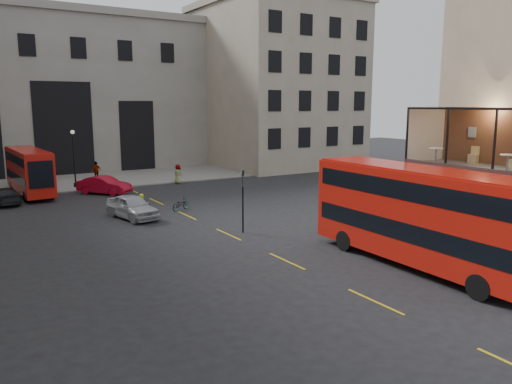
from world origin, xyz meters
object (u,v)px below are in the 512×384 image
bus_near (420,212)px  pedestrian_d (178,174)px  bus_far (29,169)px  cafe_table_far (436,153)px  pedestrian_b (54,173)px  cafe_chair_d (473,158)px  car_a (132,207)px  car_b (104,185)px  street_lamp_b (74,162)px  cafe_table_mid (507,160)px  pedestrian_c (96,171)px  traffic_light_near (243,193)px  bicycle (181,204)px  car_c (4,196)px  cyclist (143,205)px

bus_near → pedestrian_d: 29.53m
bus_far → cafe_table_far: cafe_table_far is taller
pedestrian_b → cafe_chair_d: bearing=-99.3°
car_a → car_b: bearing=73.5°
street_lamp_b → cafe_chair_d: cafe_chair_d is taller
bus_far → cafe_table_mid: (15.83, -32.79, 2.96)m
pedestrian_c → traffic_light_near: bearing=73.0°
street_lamp_b → car_a: street_lamp_b is taller
bus_far → pedestrian_d: (13.13, -1.04, -1.24)m
car_a → cafe_table_mid: (11.27, -19.39, 4.34)m
bus_near → traffic_light_near: bearing=111.3°
pedestrian_d → cafe_table_far: bearing=162.0°
car_a → pedestrian_b: bearing=82.2°
bus_near → cafe_table_mid: 4.48m
bus_near → cafe_table_far: size_ratio=13.86×
bicycle → pedestrian_b: bearing=-8.8°
car_b → car_c: (-7.85, -0.38, -0.13)m
pedestrian_b → cafe_table_far: size_ratio=1.80×
bus_near → bus_far: bus_near is taller
pedestrian_d → cafe_chair_d: bearing=166.2°
traffic_light_near → pedestrian_c: (-2.14, 25.76, -1.46)m
car_b → street_lamp_b: bearing=68.1°
car_a → cafe_table_mid: size_ratio=5.76×
bus_near → bicycle: 18.57m
street_lamp_b → bus_near: street_lamp_b is taller
street_lamp_b → pedestrian_c: bearing=52.7°
bicycle → bus_far: bearing=10.3°
pedestrian_c → car_a: bearing=61.1°
cyclist → pedestrian_c: bearing=11.6°
bus_near → car_b: bus_near is taller
bicycle → pedestrian_c: pedestrian_c is taller
pedestrian_b → street_lamp_b: bearing=-113.1°
pedestrian_c → pedestrian_d: 8.79m
car_b → pedestrian_b: 10.64m
pedestrian_b → cafe_table_far: cafe_table_far is taller
cafe_table_far → bus_far: bearing=118.0°
traffic_light_near → cafe_table_far: cafe_table_far is taller
car_a → cafe_chair_d: cafe_chair_d is taller
bus_far → pedestrian_b: 8.14m
cyclist → pedestrian_b: size_ratio=1.05×
car_a → pedestrian_d: size_ratio=2.52×
traffic_light_near → cafe_table_mid: (6.81, -12.17, 2.72)m
bus_near → pedestrian_c: (-6.00, 35.66, -1.69)m
cyclist → cafe_table_far: (10.20, -15.82, 4.36)m
bus_far → cafe_chair_d: 34.75m
street_lamp_b → cafe_chair_d: (13.66, -31.17, 2.47)m
pedestrian_d → bus_far: bearing=62.7°
traffic_light_near → bicycle: bearing=94.4°
cafe_table_mid → street_lamp_b: bearing=109.1°
car_a → cafe_table_far: (10.95, -15.74, 4.36)m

